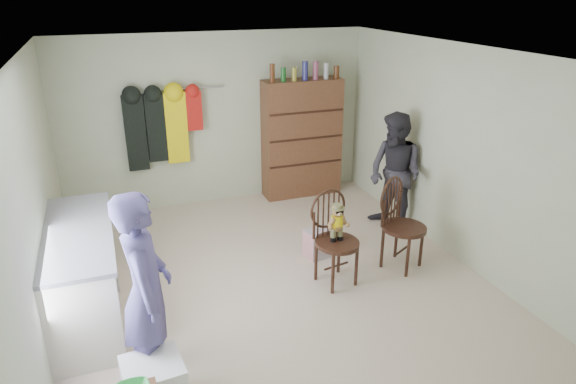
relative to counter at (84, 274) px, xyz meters
name	(u,v)px	position (x,y,z in m)	size (l,w,h in m)	color
ground_plane	(273,279)	(1.95, 0.00, -0.47)	(5.00, 5.00, 0.00)	beige
room_walls	(256,132)	(1.95, 0.53, 1.11)	(5.00, 5.00, 5.00)	beige
counter	(84,274)	(0.00, 0.00, 0.00)	(0.64, 1.86, 0.94)	silver
chair_front	(335,231)	(2.57, -0.25, 0.14)	(0.55, 0.55, 1.06)	#391F14
chair_far	(400,220)	(3.42, -0.20, 0.11)	(0.65, 0.65, 1.08)	#391F14
striped_bag	(319,243)	(2.64, 0.33, -0.30)	(0.32, 0.25, 0.34)	#E57274
person_left	(146,292)	(0.52, -1.15, 0.38)	(0.62, 0.41, 1.70)	#524987
person_right	(395,173)	(3.87, 0.68, 0.33)	(0.78, 0.60, 1.60)	#2D2B33
dresser	(302,138)	(3.20, 2.30, 0.44)	(1.20, 0.39, 2.07)	brown
coat_rack	(161,127)	(1.12, 2.38, 0.78)	(1.42, 0.12, 1.09)	#99999E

